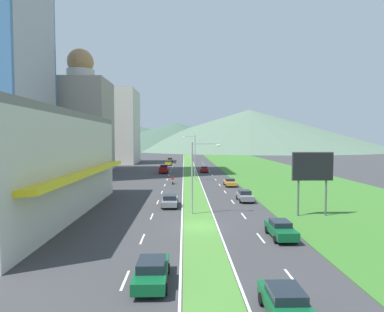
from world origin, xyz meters
name	(u,v)px	position (x,y,z in m)	size (l,w,h in m)	color
ground_plane	(200,227)	(0.00, 0.00, 0.00)	(600.00, 600.00, 0.00)	#38383A
grass_median	(190,169)	(0.00, 60.00, 0.03)	(3.20, 240.00, 0.06)	#477F33
grass_verge_right	(262,169)	(20.60, 60.00, 0.03)	(24.00, 240.00, 0.06)	#387028
lane_dash_left_1	(125,280)	(-5.10, -11.87, 0.01)	(0.16, 2.80, 0.01)	silver
lane_dash_left_2	(142,239)	(-5.10, -3.74, 0.01)	(0.16, 2.80, 0.01)	silver
lane_dash_left_3	(152,216)	(-5.10, 4.39, 0.01)	(0.16, 2.80, 0.01)	silver
lane_dash_left_4	(158,202)	(-5.10, 12.52, 0.01)	(0.16, 2.80, 0.01)	silver
lane_dash_left_5	(162,192)	(-5.10, 20.65, 0.01)	(0.16, 2.80, 0.01)	silver
lane_dash_left_6	(165,185)	(-5.10, 28.79, 0.01)	(0.16, 2.80, 0.01)	silver
lane_dash_left_7	(167,180)	(-5.10, 36.92, 0.01)	(0.16, 2.80, 0.01)	silver
lane_dash_left_8	(169,175)	(-5.10, 45.05, 0.01)	(0.16, 2.80, 0.01)	silver
lane_dash_left_9	(170,172)	(-5.10, 53.18, 0.01)	(0.16, 2.80, 0.01)	silver
lane_dash_left_10	(172,169)	(-5.10, 61.31, 0.01)	(0.16, 2.80, 0.01)	silver
lane_dash_left_11	(173,167)	(-5.10, 69.44, 0.01)	(0.16, 2.80, 0.01)	silver
lane_dash_left_12	(173,164)	(-5.10, 77.57, 0.01)	(0.16, 2.80, 0.01)	silver
lane_dash_left_13	(174,163)	(-5.10, 85.70, 0.01)	(0.16, 2.80, 0.01)	silver
lane_dash_right_1	(292,278)	(5.10, -11.87, 0.01)	(0.16, 2.80, 0.01)	silver
lane_dash_right_2	(261,238)	(5.10, -3.74, 0.01)	(0.16, 2.80, 0.01)	silver
lane_dash_right_3	(244,216)	(5.10, 4.39, 0.01)	(0.16, 2.80, 0.01)	silver
lane_dash_right_4	(233,202)	(5.10, 12.52, 0.01)	(0.16, 2.80, 0.01)	silver
lane_dash_right_5	(225,192)	(5.10, 20.65, 0.01)	(0.16, 2.80, 0.01)	silver
lane_dash_right_6	(220,185)	(5.10, 28.79, 0.01)	(0.16, 2.80, 0.01)	silver
lane_dash_right_7	(215,179)	(5.10, 36.92, 0.01)	(0.16, 2.80, 0.01)	silver
lane_dash_right_8	(212,175)	(5.10, 45.05, 0.01)	(0.16, 2.80, 0.01)	silver
lane_dash_right_9	(209,172)	(5.10, 53.18, 0.01)	(0.16, 2.80, 0.01)	silver
lane_dash_right_10	(207,169)	(5.10, 61.31, 0.01)	(0.16, 2.80, 0.01)	silver
lane_dash_right_11	(205,166)	(5.10, 69.44, 0.01)	(0.16, 2.80, 0.01)	silver
lane_dash_right_12	(204,164)	(5.10, 77.57, 0.01)	(0.16, 2.80, 0.01)	silver
lane_dash_right_13	(202,163)	(5.10, 85.70, 0.01)	(0.16, 2.80, 0.01)	silver
edge_line_median_left	(183,169)	(-1.75, 60.00, 0.01)	(0.16, 240.00, 0.01)	silver
edge_line_median_right	(196,169)	(1.75, 60.00, 0.01)	(0.16, 240.00, 0.01)	silver
domed_building	(82,121)	(-29.13, 57.30, 13.45)	(14.53, 14.53, 32.48)	#9E9384
midrise_colored	(112,127)	(-26.80, 84.47, 12.81)	(17.20, 17.20, 25.63)	beige
hill_far_left	(102,132)	(-81.61, 286.51, 15.10)	(234.87, 234.87, 30.20)	#3D5647
hill_far_center	(176,136)	(-8.50, 252.33, 11.37)	(164.50, 164.50, 22.73)	#3D5647
hill_far_right	(249,129)	(54.32, 246.05, 16.76)	(222.17, 222.17, 33.51)	#516B56
street_lamp_near	(196,172)	(-0.21, 5.21, 4.81)	(3.30, 0.39, 8.19)	#99999E
street_lamp_mid	(194,155)	(0.44, 35.11, 5.31)	(2.59, 0.33, 9.29)	#99999E
billboard_roadside	(313,169)	(12.63, 4.02, 5.23)	(4.60, 0.28, 7.13)	#4C4C51
car_0	(204,169)	(3.62, 52.03, 0.78)	(1.98, 4.46, 1.52)	maroon
car_1	(170,160)	(-6.84, 91.20, 0.78)	(1.85, 4.71, 1.49)	#C6842D
car_2	(230,182)	(6.80, 27.35, 0.72)	(1.98, 4.58, 1.39)	#C6842D
car_3	(286,304)	(3.34, -16.32, 0.74)	(1.98, 4.37, 1.44)	#0C5128
car_4	(170,201)	(-3.31, 9.63, 0.76)	(2.02, 4.79, 1.50)	slate
car_5	(168,163)	(-6.71, 74.12, 0.74)	(1.95, 4.13, 1.43)	yellow
car_6	(245,196)	(6.84, 12.94, 0.76)	(1.93, 4.31, 1.49)	slate
car_7	(281,229)	(6.83, -3.73, 0.77)	(1.93, 4.53, 1.49)	#0C5128
car_8	(152,271)	(-3.43, -12.40, 0.77)	(1.98, 4.64, 1.51)	#0C5128
pickup_truck_0	(164,169)	(-6.65, 50.66, 0.98)	(2.18, 5.40, 2.00)	maroon
motorcycle_rider	(173,180)	(-3.71, 30.25, 0.75)	(0.36, 2.00, 1.80)	black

